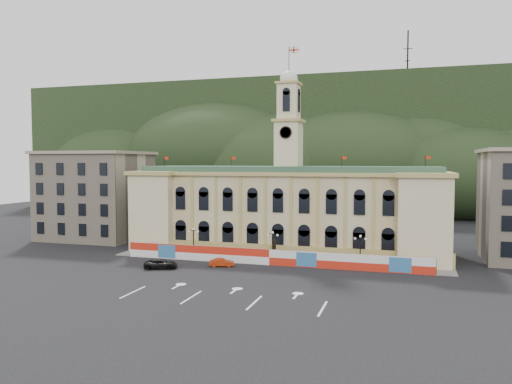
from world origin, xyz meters
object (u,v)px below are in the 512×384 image
(lamp_center, at_px, (273,244))
(black_suv, at_px, (161,264))
(statue, at_px, (274,254))
(red_sedan, at_px, (222,263))

(lamp_center, distance_m, black_suv, 18.08)
(statue, xyz_separation_m, red_sedan, (-6.84, -6.28, -0.55))
(statue, height_order, lamp_center, lamp_center)
(statue, bearing_deg, lamp_center, -90.00)
(red_sedan, height_order, black_suv, black_suv)
(lamp_center, bearing_deg, black_suv, -148.36)
(statue, distance_m, black_suv, 18.48)
(statue, distance_m, red_sedan, 9.30)
(lamp_center, bearing_deg, red_sedan, -142.32)
(black_suv, bearing_deg, lamp_center, -79.96)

